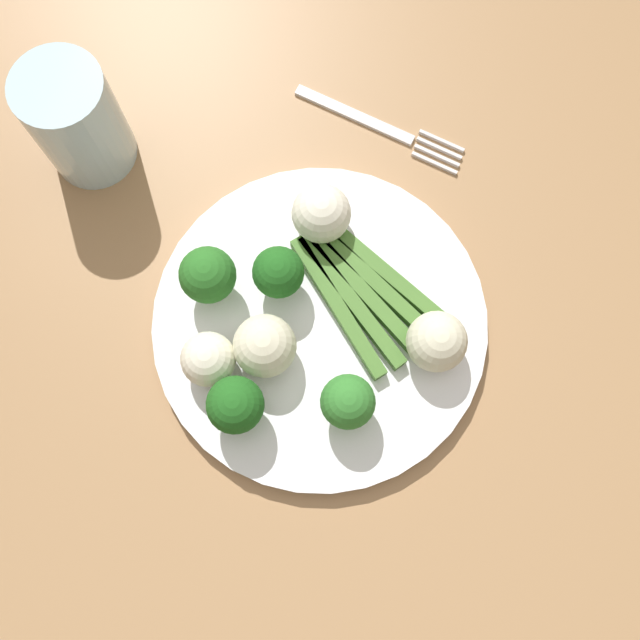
{
  "coord_description": "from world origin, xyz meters",
  "views": [
    {
      "loc": [
        0.14,
        -0.0,
        1.36
      ],
      "look_at": [
        -0.01,
        -0.05,
        0.77
      ],
      "focal_mm": 41.28,
      "sensor_mm": 36.0,
      "label": 1
    }
  ],
  "objects": [
    {
      "name": "plate",
      "position": [
        -0.01,
        -0.05,
        0.75
      ],
      "size": [
        0.28,
        0.28,
        0.01
      ],
      "primitive_type": "cylinder",
      "color": "white",
      "rests_on": "dining_table"
    },
    {
      "name": "fork",
      "position": [
        -0.21,
        -0.06,
        0.75
      ],
      "size": [
        0.04,
        0.17,
        0.0
      ],
      "rotation": [
        0.0,
        0.0,
        1.43
      ],
      "color": "silver",
      "rests_on": "dining_table"
    },
    {
      "name": "water_glass",
      "position": [
        -0.1,
        -0.3,
        0.8
      ],
      "size": [
        0.08,
        0.08,
        0.11
      ],
      "primitive_type": "cylinder",
      "color": "silver",
      "rests_on": "dining_table"
    },
    {
      "name": "cauliflower_back",
      "position": [
        -0.09,
        -0.08,
        0.79
      ],
      "size": [
        0.05,
        0.05,
        0.05
      ],
      "primitive_type": "sphere",
      "color": "white",
      "rests_on": "plate"
    },
    {
      "name": "cauliflower_mid",
      "position": [
        -0.02,
        0.05,
        0.79
      ],
      "size": [
        0.05,
        0.05,
        0.05
      ],
      "primitive_type": "sphere",
      "color": "beige",
      "rests_on": "plate"
    },
    {
      "name": "cauliflower_front_left",
      "position": [
        0.03,
        -0.08,
        0.79
      ],
      "size": [
        0.05,
        0.05,
        0.05
      ],
      "primitive_type": "sphere",
      "color": "beige",
      "rests_on": "plate"
    },
    {
      "name": "broccoli_back_right",
      "position": [
        0.08,
        -0.09,
        0.79
      ],
      "size": [
        0.05,
        0.05,
        0.06
      ],
      "color": "#4C7F2B",
      "rests_on": "plate"
    },
    {
      "name": "ground_plane",
      "position": [
        0.0,
        0.0,
        -0.01
      ],
      "size": [
        6.0,
        6.0,
        0.02
      ],
      "primitive_type": "cube",
      "color": "gray"
    },
    {
      "name": "broccoli_outer_edge",
      "position": [
        -0.01,
        -0.15,
        0.8
      ],
      "size": [
        0.05,
        0.05,
        0.06
      ],
      "color": "#568E33",
      "rests_on": "plate"
    },
    {
      "name": "broccoli_left",
      "position": [
        -0.03,
        -0.09,
        0.79
      ],
      "size": [
        0.04,
        0.04,
        0.05
      ],
      "color": "#4C7F2B",
      "rests_on": "plate"
    },
    {
      "name": "cauliflower_near_center",
      "position": [
        0.05,
        -0.12,
        0.78
      ],
      "size": [
        0.04,
        0.04,
        0.04
      ],
      "primitive_type": "sphere",
      "color": "silver",
      "rests_on": "plate"
    },
    {
      "name": "broccoli_right",
      "position": [
        0.05,
        -0.01,
        0.79
      ],
      "size": [
        0.04,
        0.04,
        0.05
      ],
      "color": "#609E3D",
      "rests_on": "plate"
    },
    {
      "name": "asparagus_bundle",
      "position": [
        -0.05,
        -0.02,
        0.77
      ],
      "size": [
        0.12,
        0.15,
        0.01
      ],
      "rotation": [
        0.0,
        0.0,
        1.04
      ],
      "color": "#47752D",
      "rests_on": "plate"
    },
    {
      "name": "dining_table",
      "position": [
        0.0,
        0.0,
        0.64
      ],
      "size": [
        1.17,
        0.97,
        0.75
      ],
      "color": "#9E754C",
      "rests_on": "ground_plane"
    }
  ]
}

